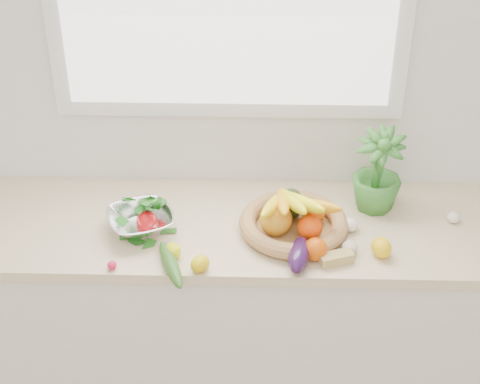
{
  "coord_description": "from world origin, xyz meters",
  "views": [
    {
      "loc": [
        0.11,
        -0.26,
        2.48
      ],
      "look_at": [
        0.05,
        1.93,
        1.05
      ],
      "focal_mm": 55.0,
      "sensor_mm": 36.0,
      "label": 1
    }
  ],
  "objects_px": {
    "eggplant": "(299,255)",
    "apple": "(147,221)",
    "cucumber": "(171,264)",
    "colander_with_spinach": "(140,217)",
    "potted_herb": "(378,171)",
    "fruit_basket": "(293,219)"
  },
  "relations": [
    {
      "from": "apple",
      "to": "fruit_basket",
      "type": "height_order",
      "value": "fruit_basket"
    },
    {
      "from": "potted_herb",
      "to": "colander_with_spinach",
      "type": "relative_size",
      "value": 1.09
    },
    {
      "from": "eggplant",
      "to": "fruit_basket",
      "type": "height_order",
      "value": "fruit_basket"
    },
    {
      "from": "eggplant",
      "to": "colander_with_spinach",
      "type": "bearing_deg",
      "value": 163.09
    },
    {
      "from": "apple",
      "to": "cucumber",
      "type": "height_order",
      "value": "apple"
    },
    {
      "from": "colander_with_spinach",
      "to": "eggplant",
      "type": "bearing_deg",
      "value": -16.91
    },
    {
      "from": "apple",
      "to": "colander_with_spinach",
      "type": "bearing_deg",
      "value": -154.4
    },
    {
      "from": "eggplant",
      "to": "colander_with_spinach",
      "type": "relative_size",
      "value": 0.61
    },
    {
      "from": "potted_herb",
      "to": "apple",
      "type": "bearing_deg",
      "value": -168.56
    },
    {
      "from": "eggplant",
      "to": "apple",
      "type": "bearing_deg",
      "value": 161.55
    },
    {
      "from": "eggplant",
      "to": "fruit_basket",
      "type": "xyz_separation_m",
      "value": [
        -0.02,
        0.19,
        0.02
      ]
    },
    {
      "from": "apple",
      "to": "cucumber",
      "type": "distance_m",
      "value": 0.26
    },
    {
      "from": "eggplant",
      "to": "colander_with_spinach",
      "type": "height_order",
      "value": "colander_with_spinach"
    },
    {
      "from": "eggplant",
      "to": "potted_herb",
      "type": "height_order",
      "value": "potted_herb"
    },
    {
      "from": "cucumber",
      "to": "fruit_basket",
      "type": "xyz_separation_m",
      "value": [
        0.42,
        0.23,
        0.03
      ]
    },
    {
      "from": "potted_herb",
      "to": "colander_with_spinach",
      "type": "distance_m",
      "value": 0.89
    },
    {
      "from": "colander_with_spinach",
      "to": "cucumber",
      "type": "bearing_deg",
      "value": -59.13
    },
    {
      "from": "potted_herb",
      "to": "eggplant",
      "type": "bearing_deg",
      "value": -130.33
    },
    {
      "from": "cucumber",
      "to": "apple",
      "type": "bearing_deg",
      "value": 115.75
    },
    {
      "from": "apple",
      "to": "fruit_basket",
      "type": "relative_size",
      "value": 0.15
    },
    {
      "from": "cucumber",
      "to": "colander_with_spinach",
      "type": "bearing_deg",
      "value": 120.87
    },
    {
      "from": "eggplant",
      "to": "fruit_basket",
      "type": "bearing_deg",
      "value": 94.95
    }
  ]
}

